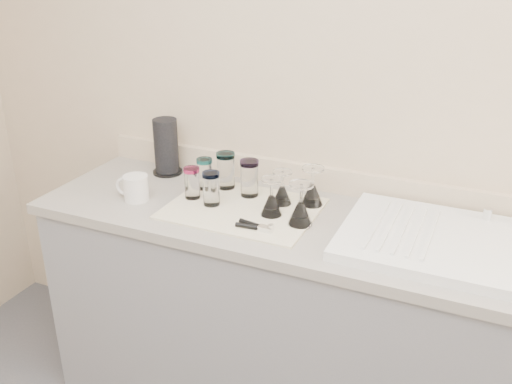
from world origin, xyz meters
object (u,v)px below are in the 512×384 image
at_px(goblet_back_right, 312,192).
at_px(goblet_front_right, 300,210).
at_px(tumbler_magenta, 192,183).
at_px(white_mug, 135,188).
at_px(sink_unit, 469,246).
at_px(tumbler_cyan, 226,170).
at_px(tumbler_teal, 205,173).
at_px(can_opener, 255,226).
at_px(goblet_back_left, 282,193).
at_px(paper_towel_roll, 166,147).
at_px(goblet_front_left, 271,203).
at_px(tumbler_purple, 249,178).
at_px(tumbler_blue, 211,188).

distance_m(goblet_back_right, goblet_front_right, 0.17).
bearing_deg(goblet_back_right, tumbler_magenta, -163.72).
bearing_deg(goblet_back_right, white_mug, -161.09).
distance_m(sink_unit, tumbler_cyan, 0.96).
bearing_deg(tumbler_teal, sink_unit, -5.01).
distance_m(tumbler_cyan, can_opener, 0.39).
height_order(goblet_back_right, can_opener, goblet_back_right).
bearing_deg(can_opener, tumbler_cyan, 132.13).
bearing_deg(goblet_back_left, white_mug, -161.24).
relative_size(tumbler_magenta, paper_towel_roll, 0.51).
relative_size(tumbler_cyan, tumbler_magenta, 1.20).
bearing_deg(goblet_front_left, goblet_front_right, -12.85).
distance_m(tumbler_teal, white_mug, 0.28).
bearing_deg(goblet_front_right, goblet_back_left, 132.50).
xyz_separation_m(can_opener, white_mug, (-0.53, 0.05, 0.03)).
height_order(can_opener, paper_towel_roll, paper_towel_roll).
distance_m(goblet_back_left, goblet_back_right, 0.11).
bearing_deg(tumbler_teal, paper_towel_roll, 157.95).
bearing_deg(tumbler_cyan, tumbler_magenta, -117.48).
height_order(tumbler_magenta, paper_towel_roll, paper_towel_roll).
xyz_separation_m(tumbler_cyan, goblet_back_right, (0.37, -0.01, -0.02)).
bearing_deg(can_opener, sink_unit, 12.32).
bearing_deg(goblet_back_left, goblet_front_left, -89.76).
bearing_deg(tumbler_purple, tumbler_teal, -177.38).
distance_m(tumbler_magenta, goblet_back_right, 0.46).
bearing_deg(paper_towel_roll, goblet_front_left, -20.16).
height_order(tumbler_cyan, paper_towel_roll, paper_towel_roll).
height_order(tumbler_teal, goblet_back_left, goblet_back_left).
relative_size(tumbler_cyan, tumbler_blue, 1.13).
relative_size(goblet_back_left, goblet_front_right, 0.85).
bearing_deg(tumbler_cyan, paper_towel_roll, 170.02).
distance_m(sink_unit, tumbler_magenta, 1.02).
bearing_deg(goblet_back_right, tumbler_purple, -175.45).
xyz_separation_m(tumbler_teal, white_mug, (-0.20, -0.19, -0.02)).
xyz_separation_m(tumbler_purple, white_mug, (-0.39, -0.20, -0.03)).
height_order(tumbler_purple, tumbler_blue, tumbler_purple).
xyz_separation_m(tumbler_magenta, can_opener, (0.33, -0.14, -0.05)).
bearing_deg(can_opener, paper_towel_roll, 149.27).
distance_m(tumbler_cyan, goblet_back_right, 0.37).
xyz_separation_m(tumbler_blue, goblet_back_right, (0.35, 0.15, -0.02)).
height_order(tumbler_teal, goblet_back_right, goblet_back_right).
bearing_deg(tumbler_cyan, goblet_back_right, -2.00).
xyz_separation_m(tumbler_blue, goblet_front_right, (0.36, -0.02, -0.01)).
relative_size(sink_unit, paper_towel_roll, 3.40).
bearing_deg(tumbler_purple, can_opener, -61.35).
height_order(tumbler_teal, paper_towel_roll, paper_towel_roll).
bearing_deg(tumbler_teal, tumbler_purple, 2.62).
relative_size(sink_unit, goblet_front_left, 5.80).
relative_size(tumbler_teal, tumbler_blue, 0.96).
distance_m(goblet_front_right, can_opener, 0.17).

